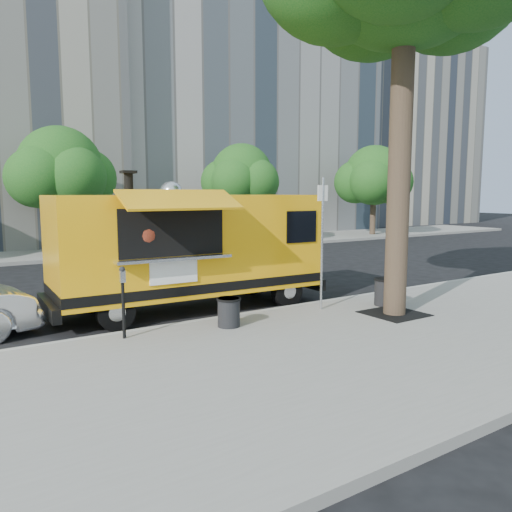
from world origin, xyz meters
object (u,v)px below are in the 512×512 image
(food_truck, at_px, (190,247))
(trash_bin_right, at_px, (385,291))
(far_tree_b, at_px, (60,169))
(trash_bin_left, at_px, (229,311))
(parking_meter, at_px, (123,294))
(sign_post, at_px, (322,235))
(far_tree_c, at_px, (242,175))
(far_tree_d, at_px, (374,176))

(food_truck, distance_m, trash_bin_right, 4.75)
(far_tree_b, height_order, trash_bin_left, far_tree_b)
(trash_bin_left, bearing_deg, parking_meter, 170.09)
(sign_post, height_order, trash_bin_right, sign_post)
(far_tree_c, distance_m, sign_post, 15.48)
(far_tree_d, xyz_separation_m, sign_post, (-16.45, -14.15, -2.04))
(sign_post, bearing_deg, trash_bin_left, -176.56)
(food_truck, relative_size, trash_bin_right, 10.39)
(sign_post, xyz_separation_m, parking_meter, (-4.55, 0.20, -0.87))
(far_tree_d, height_order, trash_bin_left, far_tree_d)
(sign_post, height_order, food_truck, food_truck)
(trash_bin_left, bearing_deg, far_tree_c, 57.50)
(far_tree_d, bearing_deg, far_tree_c, -178.85)
(parking_meter, bearing_deg, food_truck, 40.12)
(far_tree_b, relative_size, far_tree_d, 0.97)
(far_tree_c, relative_size, far_tree_d, 0.92)
(trash_bin_left, bearing_deg, sign_post, 3.44)
(sign_post, relative_size, food_truck, 0.45)
(far_tree_c, height_order, trash_bin_right, far_tree_c)
(far_tree_d, relative_size, trash_bin_left, 9.74)
(far_tree_b, bearing_deg, trash_bin_left, -89.93)
(sign_post, distance_m, trash_bin_left, 2.89)
(far_tree_b, height_order, trash_bin_right, far_tree_b)
(far_tree_c, bearing_deg, trash_bin_right, -108.78)
(far_tree_d, relative_size, trash_bin_right, 8.75)
(far_tree_c, xyz_separation_m, trash_bin_right, (-4.93, -14.49, -3.22))
(far_tree_b, height_order, sign_post, far_tree_b)
(far_tree_b, height_order, food_truck, far_tree_b)
(far_tree_d, distance_m, trash_bin_left, 24.01)
(sign_post, height_order, trash_bin_left, sign_post)
(far_tree_d, xyz_separation_m, food_truck, (-18.72, -12.03, -2.36))
(far_tree_b, xyz_separation_m, trash_bin_left, (0.02, -14.40, -3.37))
(trash_bin_left, distance_m, trash_bin_right, 4.08)
(far_tree_c, xyz_separation_m, far_tree_d, (10.00, 0.20, 0.17))
(far_tree_d, bearing_deg, far_tree_b, 179.70)
(far_tree_c, height_order, sign_post, far_tree_c)
(far_tree_b, relative_size, far_tree_c, 1.06)
(far_tree_b, bearing_deg, food_truck, -88.68)
(far_tree_c, xyz_separation_m, trash_bin_left, (-8.98, -14.10, -3.26))
(parking_meter, xyz_separation_m, food_truck, (2.28, 1.92, 0.55))
(trash_bin_left, bearing_deg, food_truck, 83.39)
(parking_meter, relative_size, trash_bin_right, 2.07)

